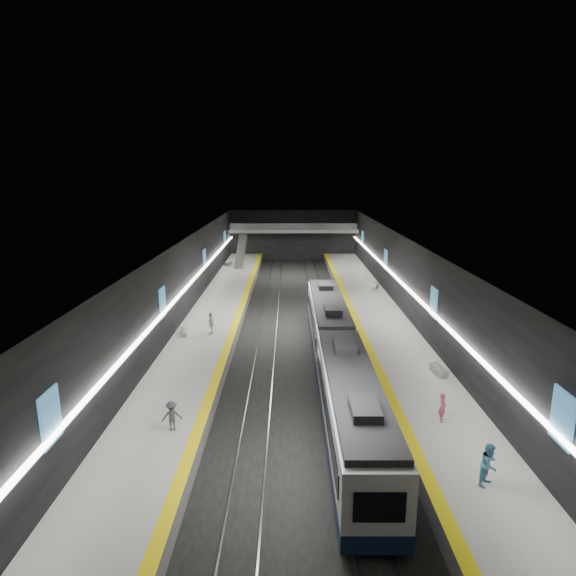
{
  "coord_description": "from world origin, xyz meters",
  "views": [
    {
      "loc": [
        -0.67,
        -41.92,
        13.72
      ],
      "look_at": [
        -0.76,
        6.16,
        2.2
      ],
      "focal_mm": 30.0,
      "sensor_mm": 36.0,
      "label": 1
    }
  ],
  "objects_px": {
    "bench_left_near": "(183,332)",
    "bench_right_far": "(375,287)",
    "passenger_right_a": "(443,408)",
    "bench_left_far": "(228,263)",
    "escalator": "(241,251)",
    "passenger_left_a": "(211,323)",
    "bench_right_near": "(439,370)",
    "passenger_left_b": "(172,416)",
    "train": "(337,354)",
    "passenger_right_b": "(489,465)"
  },
  "relations": [
    {
      "from": "bench_right_far",
      "to": "passenger_right_a",
      "type": "height_order",
      "value": "passenger_right_a"
    },
    {
      "from": "train",
      "to": "passenger_left_b",
      "type": "height_order",
      "value": "train"
    },
    {
      "from": "train",
      "to": "bench_left_far",
      "type": "xyz_separation_m",
      "value": [
        -11.83,
        37.6,
        -0.95
      ]
    },
    {
      "from": "passenger_left_a",
      "to": "passenger_right_b",
      "type": "bearing_deg",
      "value": 22.26
    },
    {
      "from": "escalator",
      "to": "passenger_left_b",
      "type": "relative_size",
      "value": 5.14
    },
    {
      "from": "bench_left_near",
      "to": "passenger_left_b",
      "type": "height_order",
      "value": "passenger_left_b"
    },
    {
      "from": "passenger_right_b",
      "to": "passenger_left_b",
      "type": "xyz_separation_m",
      "value": [
        -14.23,
        4.37,
        -0.16
      ]
    },
    {
      "from": "passenger_right_b",
      "to": "passenger_left_b",
      "type": "height_order",
      "value": "passenger_right_b"
    },
    {
      "from": "bench_left_far",
      "to": "passenger_left_b",
      "type": "height_order",
      "value": "passenger_left_b"
    },
    {
      "from": "train",
      "to": "passenger_left_a",
      "type": "bearing_deg",
      "value": 141.62
    },
    {
      "from": "bench_right_far",
      "to": "escalator",
      "type": "bearing_deg",
      "value": 158.15
    },
    {
      "from": "bench_left_near",
      "to": "bench_right_near",
      "type": "height_order",
      "value": "bench_right_near"
    },
    {
      "from": "passenger_left_b",
      "to": "escalator",
      "type": "bearing_deg",
      "value": -102.04
    },
    {
      "from": "escalator",
      "to": "passenger_right_b",
      "type": "height_order",
      "value": "escalator"
    },
    {
      "from": "bench_right_near",
      "to": "passenger_left_a",
      "type": "distance_m",
      "value": 17.89
    },
    {
      "from": "bench_left_far",
      "to": "bench_right_near",
      "type": "relative_size",
      "value": 1.09
    },
    {
      "from": "bench_left_near",
      "to": "passenger_left_b",
      "type": "xyz_separation_m",
      "value": [
        2.64,
        -14.9,
        0.58
      ]
    },
    {
      "from": "bench_right_far",
      "to": "passenger_right_a",
      "type": "relative_size",
      "value": 1.13
    },
    {
      "from": "train",
      "to": "bench_right_near",
      "type": "xyz_separation_m",
      "value": [
        6.61,
        -0.31,
        -0.98
      ]
    },
    {
      "from": "escalator",
      "to": "bench_left_near",
      "type": "distance_m",
      "value": 31.06
    },
    {
      "from": "escalator",
      "to": "passenger_left_a",
      "type": "xyz_separation_m",
      "value": [
        0.53,
        -30.87,
        -0.99
      ]
    },
    {
      "from": "bench_right_near",
      "to": "passenger_left_a",
      "type": "bearing_deg",
      "value": 147.03
    },
    {
      "from": "bench_left_near",
      "to": "bench_right_near",
      "type": "distance_m",
      "value": 19.89
    },
    {
      "from": "passenger_left_b",
      "to": "passenger_left_a",
      "type": "bearing_deg",
      "value": -101.7
    },
    {
      "from": "bench_left_near",
      "to": "bench_left_far",
      "type": "height_order",
      "value": "bench_left_far"
    },
    {
      "from": "passenger_right_a",
      "to": "passenger_left_a",
      "type": "bearing_deg",
      "value": 57.68
    },
    {
      "from": "bench_left_near",
      "to": "passenger_right_a",
      "type": "xyz_separation_m",
      "value": [
        16.59,
        -13.98,
        0.59
      ]
    },
    {
      "from": "train",
      "to": "bench_right_near",
      "type": "distance_m",
      "value": 6.69
    },
    {
      "from": "passenger_right_a",
      "to": "passenger_left_b",
      "type": "xyz_separation_m",
      "value": [
        -13.94,
        -0.92,
        -0.01
      ]
    },
    {
      "from": "bench_left_near",
      "to": "bench_right_near",
      "type": "xyz_separation_m",
      "value": [
        18.33,
        -7.72,
        0.02
      ]
    },
    {
      "from": "bench_left_near",
      "to": "bench_right_far",
      "type": "xyz_separation_m",
      "value": [
        18.27,
        15.8,
        0.02
      ]
    },
    {
      "from": "passenger_left_b",
      "to": "passenger_right_b",
      "type": "bearing_deg",
      "value": 149.72
    },
    {
      "from": "escalator",
      "to": "passenger_right_b",
      "type": "xyz_separation_m",
      "value": [
        15.15,
        -50.23,
        -0.97
      ]
    },
    {
      "from": "bench_right_far",
      "to": "bench_right_near",
      "type": "bearing_deg",
      "value": -69.21
    },
    {
      "from": "passenger_right_b",
      "to": "bench_left_far",
      "type": "bearing_deg",
      "value": 65.1
    },
    {
      "from": "bench_right_far",
      "to": "passenger_left_b",
      "type": "distance_m",
      "value": 34.45
    },
    {
      "from": "passenger_right_a",
      "to": "bench_left_far",
      "type": "bearing_deg",
      "value": 32.85
    },
    {
      "from": "bench_left_near",
      "to": "bench_right_far",
      "type": "bearing_deg",
      "value": 26.38
    },
    {
      "from": "train",
      "to": "bench_left_far",
      "type": "bearing_deg",
      "value": 107.46
    },
    {
      "from": "bench_left_far",
      "to": "bench_right_far",
      "type": "bearing_deg",
      "value": -27.25
    },
    {
      "from": "escalator",
      "to": "bench_right_far",
      "type": "distance_m",
      "value": 22.51
    },
    {
      "from": "bench_left_far",
      "to": "passenger_left_b",
      "type": "xyz_separation_m",
      "value": [
        2.75,
        -45.09,
        0.54
      ]
    },
    {
      "from": "train",
      "to": "bench_left_near",
      "type": "distance_m",
      "value": 13.9
    },
    {
      "from": "passenger_left_a",
      "to": "bench_right_near",
      "type": "bearing_deg",
      "value": 49.3
    },
    {
      "from": "escalator",
      "to": "passenger_left_a",
      "type": "distance_m",
      "value": 30.89
    },
    {
      "from": "passenger_left_a",
      "to": "bench_left_near",
      "type": "bearing_deg",
      "value": -102.54
    },
    {
      "from": "passenger_right_a",
      "to": "passenger_left_b",
      "type": "relative_size",
      "value": 1.01
    },
    {
      "from": "escalator",
      "to": "bench_right_near",
      "type": "bearing_deg",
      "value": -66.76
    },
    {
      "from": "passenger_left_a",
      "to": "passenger_left_b",
      "type": "bearing_deg",
      "value": -13.31
    },
    {
      "from": "bench_left_near",
      "to": "bench_left_far",
      "type": "relative_size",
      "value": 0.82
    }
  ]
}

